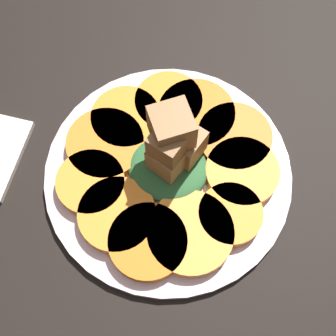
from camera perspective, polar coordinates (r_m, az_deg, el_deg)
The scene contains 15 objects.
table_slab at distance 56.05cm, azimuth -0.00°, elevation -1.26°, with size 120.00×120.00×2.00cm, color black.
plate at distance 54.65cm, azimuth -0.00°, elevation -0.66°, with size 28.72×28.72×1.05cm.
carrot_slice_0 at distance 51.87cm, azimuth -6.23°, elevation -5.69°, with size 8.61×8.61×1.38cm, color orange.
carrot_slice_1 at distance 50.78cm, azimuth -2.46°, elevation -8.98°, with size 8.54×8.54×1.38cm, color orange.
carrot_slice_2 at distance 51.04cm, azimuth 2.73°, elevation -7.93°, with size 9.47×9.47×1.38cm, color #F99539.
carrot_slice_3 at distance 52.03cm, azimuth 7.61°, elevation -5.63°, with size 7.12×7.12×1.38cm, color orange.
carrot_slice_4 at distance 54.00cm, azimuth 9.02°, elevation -0.50°, with size 8.45×8.45×1.38cm, color orange.
carrot_slice_5 at distance 55.77cm, azimuth 8.08°, elevation 3.72°, with size 8.83×8.83×1.38cm, color orange.
carrot_slice_6 at distance 56.82cm, azimuth 3.46°, elevation 6.57°, with size 9.31×9.31×1.38cm, color orange.
carrot_slice_7 at distance 57.55cm, azimuth 0.07°, elevation 7.99°, with size 8.25×8.25×1.38cm, color orange.
carrot_slice_8 at distance 56.67cm, azimuth -5.17°, elevation 6.07°, with size 8.32×8.32×1.38cm, color orange.
carrot_slice_9 at distance 55.30cm, azimuth -7.64°, elevation 2.90°, with size 9.12×9.12×1.38cm, color orange.
carrot_slice_10 at distance 53.56cm, azimuth -9.40°, elevation -1.79°, with size 7.78×7.78×1.38cm, color orange.
center_pile at distance 50.85cm, azimuth 0.33°, elevation 1.80°, with size 9.14×8.55×10.23cm.
fork at distance 56.47cm, azimuth 1.55°, elevation 5.08°, with size 18.45×2.55×0.40cm.
Camera 1 is at (-5.21, 20.46, 52.93)cm, focal length 50.00 mm.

